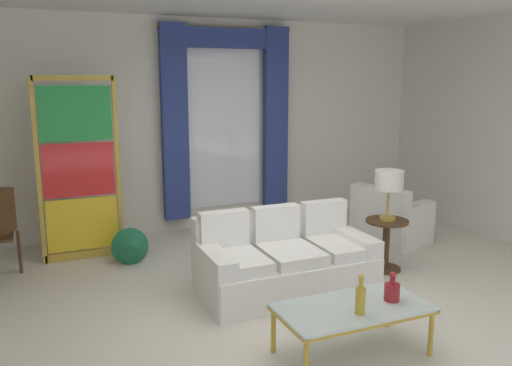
{
  "coord_description": "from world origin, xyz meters",
  "views": [
    {
      "loc": [
        -2.18,
        -4.24,
        2.17
      ],
      "look_at": [
        0.04,
        0.9,
        1.05
      ],
      "focal_mm": 36.91,
      "sensor_mm": 36.0,
      "label": 1
    }
  ],
  "objects_px": {
    "armchair_white": "(390,223)",
    "table_lamp_brass": "(389,182)",
    "bottle_blue_decanter": "(360,298)",
    "bottle_crystal_tall": "(392,290)",
    "peacock_figurine": "(132,248)",
    "round_side_table": "(386,240)",
    "coffee_table": "(352,310)",
    "stained_glass_divider": "(79,173)",
    "couch_white_long": "(283,262)"
  },
  "relations": [
    {
      "from": "round_side_table",
      "to": "stained_glass_divider",
      "type": "bearing_deg",
      "value": 150.44
    },
    {
      "from": "coffee_table",
      "to": "armchair_white",
      "type": "xyz_separation_m",
      "value": [
        2.07,
        2.23,
        -0.08
      ]
    },
    {
      "from": "peacock_figurine",
      "to": "bottle_crystal_tall",
      "type": "bearing_deg",
      "value": -60.19
    },
    {
      "from": "coffee_table",
      "to": "table_lamp_brass",
      "type": "bearing_deg",
      "value": 45.66
    },
    {
      "from": "coffee_table",
      "to": "peacock_figurine",
      "type": "relative_size",
      "value": 2.0
    },
    {
      "from": "bottle_crystal_tall",
      "to": "stained_glass_divider",
      "type": "distance_m",
      "value": 3.9
    },
    {
      "from": "coffee_table",
      "to": "peacock_figurine",
      "type": "height_order",
      "value": "peacock_figurine"
    },
    {
      "from": "couch_white_long",
      "to": "round_side_table",
      "type": "bearing_deg",
      "value": 2.13
    },
    {
      "from": "bottle_crystal_tall",
      "to": "armchair_white",
      "type": "xyz_separation_m",
      "value": [
        1.72,
        2.27,
        -0.21
      ]
    },
    {
      "from": "bottle_crystal_tall",
      "to": "round_side_table",
      "type": "relative_size",
      "value": 0.41
    },
    {
      "from": "bottle_blue_decanter",
      "to": "table_lamp_brass",
      "type": "height_order",
      "value": "table_lamp_brass"
    },
    {
      "from": "armchair_white",
      "to": "peacock_figurine",
      "type": "xyz_separation_m",
      "value": [
        -3.3,
        0.5,
        -0.07
      ]
    },
    {
      "from": "stained_glass_divider",
      "to": "round_side_table",
      "type": "height_order",
      "value": "stained_glass_divider"
    },
    {
      "from": "couch_white_long",
      "to": "round_side_table",
      "type": "height_order",
      "value": "couch_white_long"
    },
    {
      "from": "bottle_crystal_tall",
      "to": "coffee_table",
      "type": "bearing_deg",
      "value": 174.5
    },
    {
      "from": "armchair_white",
      "to": "bottle_blue_decanter",
      "type": "bearing_deg",
      "value": -131.44
    },
    {
      "from": "bottle_crystal_tall",
      "to": "peacock_figurine",
      "type": "bearing_deg",
      "value": 119.81
    },
    {
      "from": "bottle_blue_decanter",
      "to": "round_side_table",
      "type": "bearing_deg",
      "value": 47.71
    },
    {
      "from": "bottle_blue_decanter",
      "to": "bottle_crystal_tall",
      "type": "distance_m",
      "value": 0.39
    },
    {
      "from": "couch_white_long",
      "to": "round_side_table",
      "type": "relative_size",
      "value": 2.96
    },
    {
      "from": "couch_white_long",
      "to": "armchair_white",
      "type": "bearing_deg",
      "value": 22.88
    },
    {
      "from": "armchair_white",
      "to": "round_side_table",
      "type": "distance_m",
      "value": 1.03
    },
    {
      "from": "peacock_figurine",
      "to": "table_lamp_brass",
      "type": "bearing_deg",
      "value": -26.0
    },
    {
      "from": "couch_white_long",
      "to": "coffee_table",
      "type": "relative_size",
      "value": 1.47
    },
    {
      "from": "armchair_white",
      "to": "table_lamp_brass",
      "type": "height_order",
      "value": "table_lamp_brass"
    },
    {
      "from": "peacock_figurine",
      "to": "table_lamp_brass",
      "type": "height_order",
      "value": "table_lamp_brass"
    },
    {
      "from": "stained_glass_divider",
      "to": "table_lamp_brass",
      "type": "bearing_deg",
      "value": -29.56
    },
    {
      "from": "stained_glass_divider",
      "to": "armchair_white",
      "type": "bearing_deg",
      "value": -14.59
    },
    {
      "from": "bottle_blue_decanter",
      "to": "bottle_crystal_tall",
      "type": "height_order",
      "value": "bottle_blue_decanter"
    },
    {
      "from": "couch_white_long",
      "to": "bottle_crystal_tall",
      "type": "relative_size",
      "value": 7.29
    },
    {
      "from": "armchair_white",
      "to": "table_lamp_brass",
      "type": "relative_size",
      "value": 1.84
    },
    {
      "from": "bottle_blue_decanter",
      "to": "couch_white_long",
      "type": "bearing_deg",
      "value": 86.34
    },
    {
      "from": "armchair_white",
      "to": "table_lamp_brass",
      "type": "distance_m",
      "value": 1.27
    },
    {
      "from": "bottle_blue_decanter",
      "to": "armchair_white",
      "type": "distance_m",
      "value": 3.17
    },
    {
      "from": "couch_white_long",
      "to": "bottle_crystal_tall",
      "type": "bearing_deg",
      "value": -79.1
    },
    {
      "from": "armchair_white",
      "to": "stained_glass_divider",
      "type": "relative_size",
      "value": 0.48
    },
    {
      "from": "couch_white_long",
      "to": "table_lamp_brass",
      "type": "bearing_deg",
      "value": 2.13
    },
    {
      "from": "coffee_table",
      "to": "stained_glass_divider",
      "type": "height_order",
      "value": "stained_glass_divider"
    },
    {
      "from": "bottle_blue_decanter",
      "to": "peacock_figurine",
      "type": "xyz_separation_m",
      "value": [
        -1.21,
        2.87,
        -0.31
      ]
    },
    {
      "from": "couch_white_long",
      "to": "stained_glass_divider",
      "type": "height_order",
      "value": "stained_glass_divider"
    },
    {
      "from": "couch_white_long",
      "to": "armchair_white",
      "type": "height_order",
      "value": "couch_white_long"
    },
    {
      "from": "coffee_table",
      "to": "armchair_white",
      "type": "height_order",
      "value": "armchair_white"
    },
    {
      "from": "couch_white_long",
      "to": "stained_glass_divider",
      "type": "distance_m",
      "value": 2.67
    },
    {
      "from": "bottle_blue_decanter",
      "to": "peacock_figurine",
      "type": "height_order",
      "value": "bottle_blue_decanter"
    },
    {
      "from": "stained_glass_divider",
      "to": "round_side_table",
      "type": "relative_size",
      "value": 3.7
    },
    {
      "from": "bottle_blue_decanter",
      "to": "stained_glass_divider",
      "type": "distance_m",
      "value": 3.8
    },
    {
      "from": "coffee_table",
      "to": "stained_glass_divider",
      "type": "distance_m",
      "value": 3.72
    },
    {
      "from": "couch_white_long",
      "to": "bottle_crystal_tall",
      "type": "height_order",
      "value": "couch_white_long"
    },
    {
      "from": "couch_white_long",
      "to": "stained_glass_divider",
      "type": "relative_size",
      "value": 0.8
    },
    {
      "from": "stained_glass_divider",
      "to": "couch_white_long",
      "type": "bearing_deg",
      "value": -45.46
    }
  ]
}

